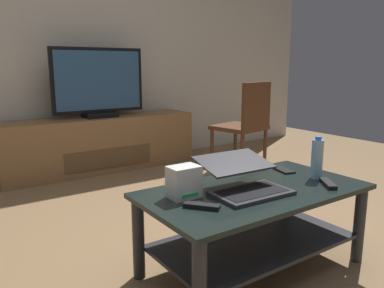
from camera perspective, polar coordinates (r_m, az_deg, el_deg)
name	(u,v)px	position (r m, az deg, el deg)	size (l,w,h in m)	color
ground_plane	(220,258)	(2.21, 4.27, -16.69)	(7.68, 7.68, 0.00)	olive
back_wall	(69,30)	(4.18, -17.90, 15.91)	(6.40, 0.12, 2.80)	beige
coffee_table	(254,214)	(2.01, 9.26, -10.34)	(1.15, 0.62, 0.44)	black
media_cabinet	(101,143)	(3.99, -13.49, 0.07)	(1.95, 0.45, 0.54)	olive
television	(99,84)	(3.90, -13.79, 8.69)	(0.92, 0.20, 0.68)	black
dining_chair	(246,122)	(3.78, 8.05, 3.26)	(0.52, 0.52, 0.90)	#59331E
laptop	(244,180)	(1.89, 7.79, -5.38)	(0.39, 0.38, 0.16)	#333338
router_box	(184,182)	(1.79, -1.22, -5.68)	(0.14, 0.11, 0.15)	white
water_bottle_near	(317,159)	(2.20, 18.21, -2.08)	(0.06, 0.06, 0.23)	#99C6E5
cell_phone	(284,170)	(2.31, 13.58, -3.81)	(0.07, 0.14, 0.01)	black
tv_remote	(328,183)	(2.10, 19.67, -5.58)	(0.04, 0.16, 0.02)	black
soundbar_remote	(202,206)	(1.68, 1.48, -9.25)	(0.04, 0.16, 0.02)	black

